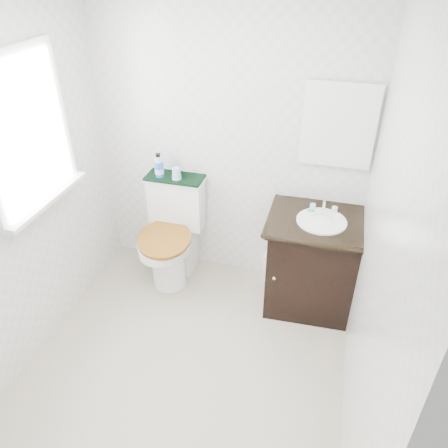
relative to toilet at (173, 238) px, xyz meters
The scene contains 14 objects.
floor 1.13m from the toilet, 65.84° to the right, with size 2.40×2.40×0.00m, color #A49A84.
wall_back 0.95m from the toilet, 28.85° to the left, with size 2.40×2.40×0.00m, color silver.
wall_front 2.35m from the toilet, 78.71° to the right, with size 2.40×2.40×0.00m, color silver.
wall_left 1.42m from the toilet, 124.78° to the right, with size 2.40×2.40×0.00m, color silver.
wall_right 1.98m from the toilet, 32.14° to the right, with size 2.40×2.40×0.00m, color silver.
window 1.50m from the toilet, 131.87° to the right, with size 0.02×0.70×0.90m, color white.
mirror 1.65m from the toilet, ahead, with size 0.50×0.02×0.60m, color silver.
toilet is the anchor object (origin of this frame).
vanity 1.20m from the toilet, ahead, with size 0.73×0.63×0.92m.
trash_bin 0.93m from the toilet, ahead, with size 0.22×0.19×0.28m.
towel 0.54m from the toilet, 90.00° to the left, with size 0.48×0.22×0.02m, color black.
mouthwash_bottle 0.64m from the toilet, 140.00° to the left, with size 0.07×0.07×0.20m.
cup 0.59m from the toilet, 71.33° to the left, with size 0.08×0.08×0.10m, color #93BDF1.
soap_bar 1.22m from the toilet, ahead, with size 0.07×0.05×0.02m, color #19796E.
Camera 1 is at (0.82, -1.91, 2.56)m, focal length 35.00 mm.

